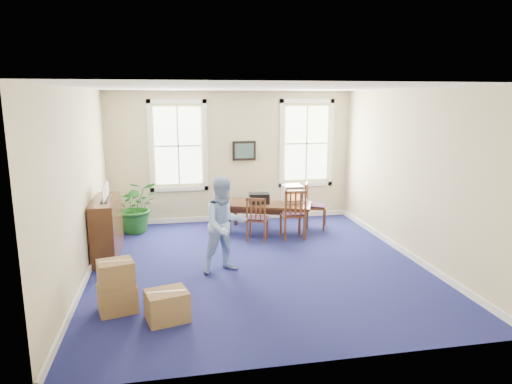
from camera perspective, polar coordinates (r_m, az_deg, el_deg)
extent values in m
plane|color=navy|center=(8.55, 0.10, -9.07)|extent=(6.50, 6.50, 0.00)
plane|color=white|center=(7.99, 0.11, 12.91)|extent=(6.50, 6.50, 0.00)
plane|color=beige|center=(11.29, -3.03, 4.41)|extent=(6.50, 0.00, 6.50)
plane|color=beige|center=(5.05, 7.13, -4.87)|extent=(6.50, 0.00, 6.50)
plane|color=beige|center=(8.11, -21.19, 0.74)|extent=(0.00, 6.50, 6.50)
plane|color=beige|center=(9.16, 18.86, 2.09)|extent=(0.00, 6.50, 6.50)
cube|color=white|center=(11.56, -2.93, -3.21)|extent=(6.00, 0.04, 0.12)
cube|color=white|center=(8.52, -20.22, -9.47)|extent=(0.04, 6.50, 0.12)
cube|color=white|center=(9.51, 18.09, -7.10)|extent=(0.04, 6.50, 0.12)
cube|color=white|center=(10.69, 5.95, -1.06)|extent=(0.23, 0.25, 0.05)
cube|color=black|center=(10.46, 0.39, -0.78)|extent=(0.48, 0.34, 0.23)
imported|color=#9BBBF2|center=(8.01, -3.93, -4.14)|extent=(0.97, 0.84, 1.70)
cube|color=#442614|center=(9.25, -18.14, -4.19)|extent=(0.44, 1.51, 1.18)
imported|color=#19581C|center=(10.75, -14.74, -1.74)|extent=(1.13, 1.00, 1.21)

